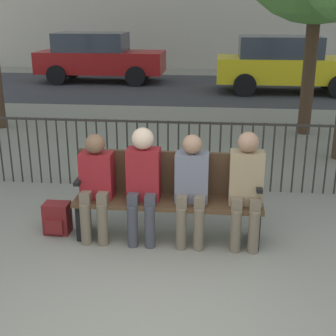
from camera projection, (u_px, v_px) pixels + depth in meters
The scene contains 10 objects.
park_bench at pixel (169, 192), 4.99m from camera, with size 1.98×0.45×0.92m.
seated_person_0 at pixel (96, 181), 4.89m from camera, with size 0.34×0.39×1.15m.
seated_person_1 at pixel (143, 178), 4.83m from camera, with size 0.34×0.39×1.22m.
seated_person_2 at pixel (191, 184), 4.79m from camera, with size 0.34×0.39×1.17m.
seated_person_3 at pixel (246, 184), 4.73m from camera, with size 0.34×0.39×1.21m.
backpack at pixel (57, 218), 5.14m from camera, with size 0.28×0.24×0.35m.
fence_railing at pixel (179, 149), 6.31m from camera, with size 9.01×0.03×0.95m.
street_surface at pixel (203, 88), 14.68m from camera, with size 24.00×6.00×0.01m.
parked_car_0 at pixel (286, 64), 13.72m from camera, with size 4.20×1.94×1.62m.
parked_car_1 at pixel (99, 57), 15.72m from camera, with size 4.20×1.94×1.62m.
Camera 1 is at (0.48, -2.74, 2.35)m, focal length 50.00 mm.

